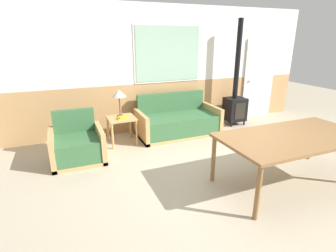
% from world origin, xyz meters
% --- Properties ---
extents(ground_plane, '(16.00, 16.00, 0.00)m').
position_xyz_m(ground_plane, '(0.00, 0.00, 0.00)').
color(ground_plane, '#B2A58C').
extents(wall_back, '(7.20, 0.09, 2.70)m').
position_xyz_m(wall_back, '(-0.00, 2.63, 1.37)').
color(wall_back, tan).
rests_on(wall_back, ground_plane).
extents(couch, '(1.74, 0.88, 0.86)m').
position_xyz_m(couch, '(-0.04, 2.06, 0.26)').
color(couch, tan).
rests_on(couch, ground_plane).
extents(armchair, '(0.86, 0.79, 0.83)m').
position_xyz_m(armchair, '(-2.16, 1.53, 0.26)').
color(armchair, tan).
rests_on(armchair, ground_plane).
extents(side_table, '(0.53, 0.53, 0.54)m').
position_xyz_m(side_table, '(-1.28, 2.01, 0.45)').
color(side_table, tan).
rests_on(side_table, ground_plane).
extents(table_lamp, '(0.27, 0.27, 0.53)m').
position_xyz_m(table_lamp, '(-1.27, 2.10, 0.99)').
color(table_lamp, '#4C3823').
rests_on(table_lamp, side_table).
extents(book_stack, '(0.23, 0.16, 0.04)m').
position_xyz_m(book_stack, '(-1.26, 1.92, 0.56)').
color(book_stack, gold).
rests_on(book_stack, side_table).
extents(dining_table, '(2.07, 1.07, 0.74)m').
position_xyz_m(dining_table, '(0.60, -0.43, 0.69)').
color(dining_table, olive).
rests_on(dining_table, ground_plane).
extents(wood_stove, '(0.46, 0.42, 2.43)m').
position_xyz_m(wood_stove, '(1.54, 2.19, 0.59)').
color(wood_stove, black).
rests_on(wood_stove, ground_plane).
extents(entry_door, '(0.91, 0.09, 1.99)m').
position_xyz_m(entry_door, '(2.51, 2.57, 1.00)').
color(entry_door, white).
rests_on(entry_door, ground_plane).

